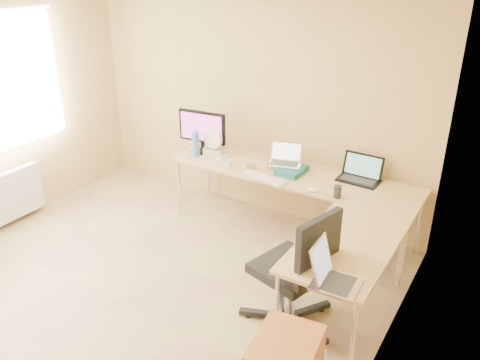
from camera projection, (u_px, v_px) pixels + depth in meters
The scene contains 21 objects.
floor at pixel (122, 303), 4.35m from camera, with size 4.50×4.50×0.00m, color tan.
wall_back at pixel (252, 100), 5.54m from camera, with size 4.50×4.50×0.00m, color tan.
wall_right at pixel (371, 246), 2.80m from camera, with size 4.50×4.50×0.00m, color tan.
desk_main at pixel (291, 204), 5.28m from camera, with size 2.65×0.70×0.73m, color tan.
desk_return at pixel (343, 281), 4.04m from camera, with size 0.70×1.30×0.73m, color tan.
monitor at pixel (202, 132), 5.55m from camera, with size 0.57×0.18×0.49m, color black.
book_stack at pixel (292, 170), 5.11m from camera, with size 0.24×0.33×0.06m, color #145453.
laptop_center at pixel (285, 155), 5.13m from camera, with size 0.34×0.26×0.22m, color silver.
laptop_black at pixel (360, 169), 4.89m from camera, with size 0.41×0.30×0.26m, color black.
keyboard at pixel (263, 178), 4.97m from camera, with size 0.48×0.13×0.02m, color silver.
mouse at pixel (312, 190), 4.72m from camera, with size 0.11×0.07×0.04m, color white.
mug at pixel (229, 164), 5.20m from camera, with size 0.10×0.10×0.10m, color white.
cd_stack at pixel (251, 167), 5.23m from camera, with size 0.12×0.12×0.03m, color #B8B8BB.
water_bottle at pixel (196, 144), 5.49m from camera, with size 0.08×0.08×0.29m, color #407AB7.
papers at pixel (220, 153), 5.60m from camera, with size 0.21×0.30×0.01m, color beige.
white_box at pixel (213, 151), 5.58m from camera, with size 0.21×0.15×0.08m, color beige.
desk_fan at pixel (215, 142), 5.51m from camera, with size 0.23×0.23×0.30m, color white.
black_cup at pixel (337, 192), 4.58m from camera, with size 0.07×0.07×0.12m, color black.
laptop_return at pixel (338, 270), 3.35m from camera, with size 0.29×0.37×0.25m, color silver.
office_chair at pixel (290, 272), 3.93m from camera, with size 0.67×0.67×1.11m, color black.
radiator at pixel (9, 196), 5.47m from camera, with size 0.09×0.80×0.55m, color white.
Camera 1 is at (2.72, -2.42, 2.82)m, focal length 36.96 mm.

